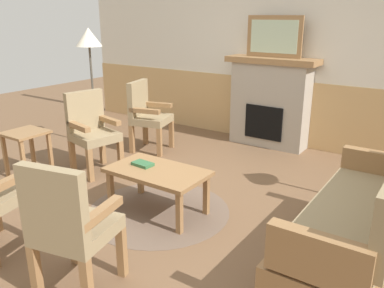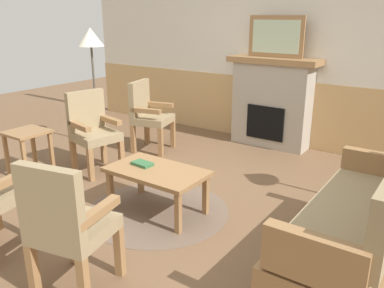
{
  "view_description": "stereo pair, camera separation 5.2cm",
  "coord_description": "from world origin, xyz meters",
  "px_view_note": "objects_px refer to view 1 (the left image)",
  "views": [
    {
      "loc": [
        2.24,
        -2.93,
        1.86
      ],
      "look_at": [
        0.0,
        0.35,
        0.55
      ],
      "focal_mm": 37.11,
      "sensor_mm": 36.0,
      "label": 1
    },
    {
      "loc": [
        2.28,
        -2.9,
        1.86
      ],
      "look_at": [
        0.0,
        0.35,
        0.55
      ],
      "focal_mm": 37.11,
      "sensor_mm": 36.0,
      "label": 2
    }
  ],
  "objects_px": {
    "fireplace": "(270,102)",
    "framed_picture": "(274,37)",
    "armchair_by_window_left": "(147,113)",
    "armchair_front_center": "(69,223)",
    "armchair_near_fireplace": "(91,128)",
    "floor_lamp_by_chairs": "(89,45)",
    "side_table": "(26,141)",
    "couch": "(358,220)",
    "book_on_table": "(143,164)",
    "coffee_table": "(157,175)"
  },
  "relations": [
    {
      "from": "framed_picture",
      "to": "coffee_table",
      "type": "relative_size",
      "value": 0.83
    },
    {
      "from": "fireplace",
      "to": "floor_lamp_by_chairs",
      "type": "bearing_deg",
      "value": -145.44
    },
    {
      "from": "armchair_by_window_left",
      "to": "couch",
      "type": "bearing_deg",
      "value": -21.73
    },
    {
      "from": "armchair_front_center",
      "to": "side_table",
      "type": "distance_m",
      "value": 2.4
    },
    {
      "from": "fireplace",
      "to": "framed_picture",
      "type": "xyz_separation_m",
      "value": [
        0.0,
        0.0,
        0.91
      ]
    },
    {
      "from": "coffee_table",
      "to": "floor_lamp_by_chairs",
      "type": "distance_m",
      "value": 2.58
    },
    {
      "from": "framed_picture",
      "to": "book_on_table",
      "type": "xyz_separation_m",
      "value": [
        -0.21,
        -2.55,
        -1.1
      ]
    },
    {
      "from": "framed_picture",
      "to": "armchair_front_center",
      "type": "distance_m",
      "value": 3.96
    },
    {
      "from": "coffee_table",
      "to": "armchair_front_center",
      "type": "xyz_separation_m",
      "value": [
        0.28,
        -1.26,
        0.15
      ]
    },
    {
      "from": "book_on_table",
      "to": "floor_lamp_by_chairs",
      "type": "relative_size",
      "value": 0.12
    },
    {
      "from": "armchair_near_fireplace",
      "to": "side_table",
      "type": "height_order",
      "value": "armchair_near_fireplace"
    },
    {
      "from": "armchair_by_window_left",
      "to": "armchair_front_center",
      "type": "bearing_deg",
      "value": -59.01
    },
    {
      "from": "armchair_front_center",
      "to": "floor_lamp_by_chairs",
      "type": "relative_size",
      "value": 0.58
    },
    {
      "from": "couch",
      "to": "armchair_near_fireplace",
      "type": "distance_m",
      "value": 3.16
    },
    {
      "from": "fireplace",
      "to": "book_on_table",
      "type": "relative_size",
      "value": 6.3
    },
    {
      "from": "book_on_table",
      "to": "floor_lamp_by_chairs",
      "type": "xyz_separation_m",
      "value": [
        -1.89,
        1.11,
        1.0
      ]
    },
    {
      "from": "couch",
      "to": "side_table",
      "type": "relative_size",
      "value": 3.27
    },
    {
      "from": "armchair_near_fireplace",
      "to": "armchair_by_window_left",
      "type": "height_order",
      "value": "same"
    },
    {
      "from": "framed_picture",
      "to": "side_table",
      "type": "height_order",
      "value": "framed_picture"
    },
    {
      "from": "coffee_table",
      "to": "book_on_table",
      "type": "relative_size",
      "value": 4.66
    },
    {
      "from": "fireplace",
      "to": "armchair_near_fireplace",
      "type": "bearing_deg",
      "value": -122.24
    },
    {
      "from": "side_table",
      "to": "book_on_table",
      "type": "bearing_deg",
      "value": 5.67
    },
    {
      "from": "armchair_by_window_left",
      "to": "armchair_front_center",
      "type": "height_order",
      "value": "same"
    },
    {
      "from": "framed_picture",
      "to": "floor_lamp_by_chairs",
      "type": "distance_m",
      "value": 2.55
    },
    {
      "from": "side_table",
      "to": "fireplace",
      "type": "bearing_deg",
      "value": 55.4
    },
    {
      "from": "couch",
      "to": "floor_lamp_by_chairs",
      "type": "bearing_deg",
      "value": 165.9
    },
    {
      "from": "framed_picture",
      "to": "armchair_near_fireplace",
      "type": "distance_m",
      "value": 2.75
    },
    {
      "from": "armchair_by_window_left",
      "to": "armchair_front_center",
      "type": "relative_size",
      "value": 1.0
    },
    {
      "from": "armchair_front_center",
      "to": "side_table",
      "type": "relative_size",
      "value": 1.78
    },
    {
      "from": "armchair_by_window_left",
      "to": "floor_lamp_by_chairs",
      "type": "height_order",
      "value": "floor_lamp_by_chairs"
    },
    {
      "from": "armchair_near_fireplace",
      "to": "side_table",
      "type": "relative_size",
      "value": 1.78
    },
    {
      "from": "fireplace",
      "to": "armchair_by_window_left",
      "type": "height_order",
      "value": "fireplace"
    },
    {
      "from": "fireplace",
      "to": "coffee_table",
      "type": "height_order",
      "value": "fireplace"
    },
    {
      "from": "fireplace",
      "to": "framed_picture",
      "type": "distance_m",
      "value": 0.91
    },
    {
      "from": "framed_picture",
      "to": "side_table",
      "type": "relative_size",
      "value": 1.45
    },
    {
      "from": "framed_picture",
      "to": "fireplace",
      "type": "bearing_deg",
      "value": -90.0
    },
    {
      "from": "fireplace",
      "to": "framed_picture",
      "type": "height_order",
      "value": "framed_picture"
    },
    {
      "from": "coffee_table",
      "to": "armchair_near_fireplace",
      "type": "bearing_deg",
      "value": 163.54
    },
    {
      "from": "side_table",
      "to": "floor_lamp_by_chairs",
      "type": "height_order",
      "value": "floor_lamp_by_chairs"
    },
    {
      "from": "armchair_near_fireplace",
      "to": "floor_lamp_by_chairs",
      "type": "height_order",
      "value": "floor_lamp_by_chairs"
    },
    {
      "from": "armchair_near_fireplace",
      "to": "armchair_front_center",
      "type": "relative_size",
      "value": 1.0
    },
    {
      "from": "framed_picture",
      "to": "side_table",
      "type": "xyz_separation_m",
      "value": [
        -1.87,
        -2.72,
        -1.13
      ]
    },
    {
      "from": "side_table",
      "to": "floor_lamp_by_chairs",
      "type": "bearing_deg",
      "value": 99.91
    },
    {
      "from": "framed_picture",
      "to": "couch",
      "type": "xyz_separation_m",
      "value": [
        1.79,
        -2.42,
        -1.16
      ]
    },
    {
      "from": "book_on_table",
      "to": "armchair_by_window_left",
      "type": "xyz_separation_m",
      "value": [
        -1.12,
        1.37,
        0.08
      ]
    },
    {
      "from": "armchair_by_window_left",
      "to": "side_table",
      "type": "xyz_separation_m",
      "value": [
        -0.54,
        -1.54,
        -0.1
      ]
    },
    {
      "from": "framed_picture",
      "to": "couch",
      "type": "distance_m",
      "value": 3.22
    },
    {
      "from": "floor_lamp_by_chairs",
      "to": "book_on_table",
      "type": "bearing_deg",
      "value": -30.42
    },
    {
      "from": "couch",
      "to": "armchair_near_fireplace",
      "type": "height_order",
      "value": "same"
    },
    {
      "from": "coffee_table",
      "to": "side_table",
      "type": "height_order",
      "value": "side_table"
    }
  ]
}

